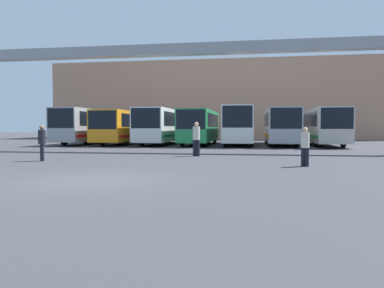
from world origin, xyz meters
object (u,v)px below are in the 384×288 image
bus_slot_3 (200,125)px  bus_slot_4 (240,124)px  bus_slot_5 (280,125)px  pedestrian_near_right (42,142)px  bus_slot_1 (128,126)px  bus_slot_2 (164,125)px  pedestrian_near_center (305,146)px  bus_slot_0 (91,124)px  bus_slot_6 (321,125)px  pedestrian_far_center (196,138)px

bus_slot_3 → bus_slot_4: (3.56, 0.91, 0.15)m
bus_slot_5 → pedestrian_near_right: bus_slot_5 is taller
bus_slot_3 → pedestrian_near_right: size_ratio=6.17×
bus_slot_4 → bus_slot_5: bus_slot_4 is taller
bus_slot_1 → bus_slot_2: 3.56m
pedestrian_near_right → pedestrian_near_center: pedestrian_near_right is taller
bus_slot_0 → pedestrian_near_center: (17.46, -18.62, -1.02)m
bus_slot_3 → pedestrian_near_right: 18.01m
bus_slot_2 → bus_slot_5: bearing=0.2°
bus_slot_3 → bus_slot_4: bus_slot_4 is taller
bus_slot_6 → pedestrian_near_right: bearing=-130.5°
bus_slot_6 → pedestrian_near_right: 24.15m
bus_slot_5 → pedestrian_near_right: bearing=-123.5°
bus_slot_1 → pedestrian_far_center: bearing=-58.3°
bus_slot_4 → pedestrian_near_right: (-8.54, -18.20, -1.02)m
bus_slot_1 → bus_slot_5: size_ratio=1.00×
pedestrian_far_center → pedestrian_near_center: 6.92m
bus_slot_4 → bus_slot_6: (7.12, 0.16, -0.12)m
bus_slot_1 → pedestrian_far_center: bus_slot_1 is taller
bus_slot_0 → pedestrian_near_center: size_ratio=7.51×
bus_slot_2 → pedestrian_near_center: 21.51m
bus_slot_4 → bus_slot_3: bearing=-165.6°
bus_slot_0 → pedestrian_near_center: bearing=-46.8°
bus_slot_3 → bus_slot_4: size_ratio=0.85×
bus_slot_3 → bus_slot_6: bus_slot_6 is taller
bus_slot_0 → bus_slot_5: 17.81m
bus_slot_4 → pedestrian_far_center: bearing=-97.6°
bus_slot_6 → bus_slot_1: bearing=-179.9°
bus_slot_5 → pedestrian_near_center: (-0.34, -18.87, -0.96)m
bus_slot_1 → bus_slot_6: bus_slot_6 is taller
bus_slot_4 → bus_slot_6: 7.12m
bus_slot_1 → bus_slot_2: (3.56, -0.06, 0.09)m
pedestrian_near_right → pedestrian_far_center: (6.66, 4.09, 0.10)m
bus_slot_1 → pedestrian_near_center: size_ratio=7.85×
bus_slot_5 → bus_slot_6: bearing=1.0°
bus_slot_1 → pedestrian_near_right: bus_slot_1 is taller
bus_slot_3 → pedestrian_near_center: bearing=-69.2°
bus_slot_5 → pedestrian_near_right: (-12.10, -18.30, -0.91)m
bus_slot_1 → bus_slot_4: size_ratio=1.02×
bus_slot_3 → bus_slot_6: (10.68, 1.07, 0.03)m
bus_slot_2 → bus_slot_3: bearing=-15.3°
bus_slot_3 → bus_slot_5: bus_slot_5 is taller
bus_slot_6 → bus_slot_2: bearing=-179.6°
bus_slot_6 → pedestrian_far_center: size_ratio=6.69×
bus_slot_5 → pedestrian_far_center: bus_slot_5 is taller
bus_slot_0 → pedestrian_far_center: 18.66m
bus_slot_0 → bus_slot_2: bus_slot_0 is taller
pedestrian_far_center → pedestrian_near_right: bearing=-148.6°
bus_slot_0 → pedestrian_near_right: 18.95m
pedestrian_near_center → bus_slot_3: bearing=138.0°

